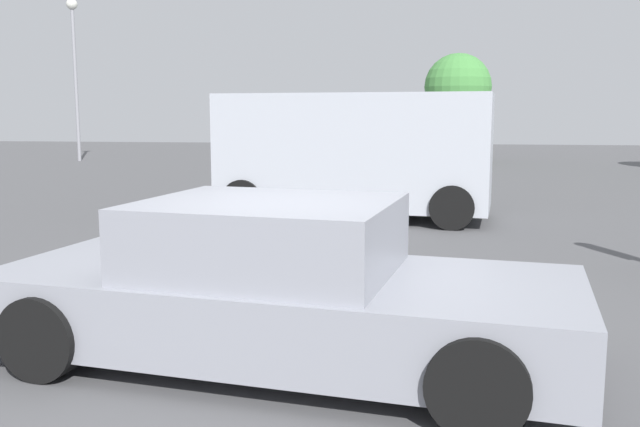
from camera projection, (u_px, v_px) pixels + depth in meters
ground_plane at (282, 363)px, 5.43m from camera, size 80.00×80.00×0.00m
sedan_foreground at (279, 289)px, 5.38m from camera, size 4.75×2.45×1.29m
van_white at (355, 152)px, 12.86m from camera, size 5.17×2.67×2.31m
light_post_near at (74, 52)px, 27.90m from camera, size 0.44×0.44×6.54m
tree_back_center at (458, 88)px, 27.30m from camera, size 2.65×2.65×4.33m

